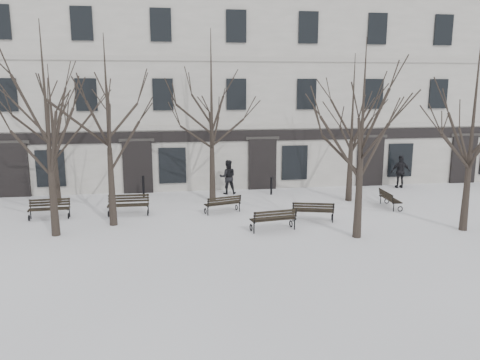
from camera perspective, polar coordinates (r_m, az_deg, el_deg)
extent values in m
plane|color=white|center=(19.01, -3.16, -6.54)|extent=(100.00, 100.00, 0.00)
cube|color=beige|center=(31.07, -5.47, 10.69)|extent=(40.00, 10.00, 11.00)
cube|color=#A9A49B|center=(26.14, -4.83, 6.41)|extent=(40.00, 0.12, 0.25)
cube|color=#A9A49B|center=(26.08, -4.97, 14.54)|extent=(40.00, 0.12, 0.25)
cube|color=black|center=(26.18, -4.81, 5.32)|extent=(40.00, 0.10, 0.60)
cube|color=black|center=(27.65, -25.91, 1.08)|extent=(1.60, 0.22, 2.90)
cube|color=#2D2B28|center=(27.41, -26.21, 4.15)|extent=(1.90, 0.08, 0.18)
cube|color=black|center=(27.13, -22.09, 1.32)|extent=(1.50, 0.14, 2.00)
cube|color=black|center=(26.40, -12.35, 1.53)|extent=(1.60, 0.22, 2.90)
cube|color=#2D2B28|center=(26.16, -12.50, 4.76)|extent=(1.90, 0.08, 0.18)
cube|color=black|center=(26.34, -8.23, 1.77)|extent=(1.50, 0.14, 2.00)
cube|color=black|center=(26.82, 2.74, 1.94)|extent=(1.60, 0.22, 2.90)
cube|color=#2D2B28|center=(26.57, 2.78, 5.11)|extent=(1.90, 0.08, 0.18)
cube|color=black|center=(27.24, 6.66, 2.13)|extent=(1.50, 0.14, 2.00)
cube|color=black|center=(28.76, 15.56, 2.17)|extent=(1.60, 0.22, 2.90)
cube|color=#2D2B28|center=(28.54, 15.76, 5.13)|extent=(1.90, 0.08, 0.18)
cube|color=black|center=(29.58, 18.93, 2.32)|extent=(1.50, 0.14, 2.00)
cube|color=black|center=(31.66, 25.56, 2.28)|extent=(1.60, 0.22, 2.90)
cube|color=#2D2B28|center=(31.45, 25.84, 4.97)|extent=(1.90, 0.08, 0.18)
cube|color=black|center=(27.31, -26.63, 9.26)|extent=(1.10, 0.14, 1.70)
cube|color=black|center=(26.35, -18.23, 9.85)|extent=(1.10, 0.14, 1.70)
cube|color=black|center=(26.54, -18.73, 17.63)|extent=(1.10, 0.14, 1.70)
cube|color=black|center=(25.98, -9.37, 10.25)|extent=(1.10, 0.14, 1.70)
cube|color=black|center=(26.17, -9.64, 18.15)|extent=(1.10, 0.14, 1.70)
cube|color=black|center=(26.22, -0.46, 10.41)|extent=(1.10, 0.14, 1.70)
cube|color=black|center=(26.41, -0.47, 18.24)|extent=(1.10, 0.14, 1.70)
cube|color=black|center=(27.06, 8.10, 10.33)|extent=(1.10, 0.14, 1.70)
cube|color=black|center=(27.24, 8.32, 17.92)|extent=(1.10, 0.14, 1.70)
cube|color=black|center=(28.44, 15.98, 10.05)|extent=(1.10, 0.14, 1.70)
cube|color=black|center=(28.61, 16.39, 17.27)|extent=(1.10, 0.14, 1.70)
cube|color=black|center=(30.29, 23.01, 9.65)|extent=(1.10, 0.14, 1.70)
cube|color=black|center=(30.45, 23.55, 16.42)|extent=(1.10, 0.14, 1.70)
cone|color=black|center=(19.73, -21.85, -1.47)|extent=(0.34, 0.34, 3.47)
cone|color=black|center=(20.45, -15.38, -0.83)|extent=(0.34, 0.34, 3.33)
cone|color=black|center=(18.71, 14.26, -2.11)|extent=(0.34, 0.34, 3.19)
cone|color=black|center=(21.15, 25.88, -1.28)|extent=(0.34, 0.34, 3.26)
cone|color=black|center=(25.33, -21.51, 0.58)|extent=(0.34, 0.34, 2.90)
cone|color=black|center=(23.93, -3.41, 1.64)|extent=(0.34, 0.34, 3.61)
cone|color=black|center=(24.66, 13.24, 1.07)|extent=(0.34, 0.34, 3.12)
torus|color=black|center=(22.67, -24.33, -4.24)|extent=(0.07, 0.29, 0.28)
cylinder|color=black|center=(22.98, -24.16, -3.81)|extent=(0.05, 0.05, 0.44)
cube|color=black|center=(22.76, -24.29, -3.39)|extent=(0.08, 0.54, 0.05)
torus|color=black|center=(22.36, -20.17, -4.13)|extent=(0.07, 0.29, 0.28)
cylinder|color=black|center=(22.67, -20.06, -3.69)|extent=(0.05, 0.05, 0.44)
cube|color=black|center=(22.45, -20.16, -3.27)|extent=(0.08, 0.54, 0.05)
cube|color=black|center=(22.38, -22.34, -3.42)|extent=(1.76, 0.19, 0.03)
cube|color=black|center=(22.51, -22.28, -3.33)|extent=(1.76, 0.19, 0.03)
cube|color=black|center=(22.64, -22.22, -3.25)|extent=(1.76, 0.19, 0.03)
cube|color=black|center=(22.77, -22.16, -3.16)|extent=(1.76, 0.19, 0.03)
cube|color=black|center=(22.78, -22.17, -2.83)|extent=(1.75, 0.14, 0.09)
cube|color=black|center=(22.77, -22.18, -2.53)|extent=(1.75, 0.14, 0.09)
cube|color=black|center=(22.77, -22.19, -2.23)|extent=(1.75, 0.14, 0.09)
cylinder|color=black|center=(22.96, -24.20, -2.76)|extent=(0.05, 0.14, 0.48)
cylinder|color=black|center=(22.65, -20.11, -2.63)|extent=(0.05, 0.14, 0.48)
torus|color=black|center=(19.91, 6.23, -5.32)|extent=(0.10, 0.31, 0.30)
cylinder|color=black|center=(19.55, 6.67, -5.37)|extent=(0.05, 0.05, 0.47)
cube|color=black|center=(19.65, 6.46, -4.57)|extent=(0.14, 0.58, 0.05)
torus|color=black|center=(19.30, 1.35, -5.80)|extent=(0.10, 0.31, 0.30)
cylinder|color=black|center=(18.93, 1.72, -5.87)|extent=(0.05, 0.05, 0.47)
cube|color=black|center=(19.03, 1.54, -5.03)|extent=(0.14, 0.58, 0.05)
cube|color=black|center=(19.52, 3.80, -4.56)|extent=(1.87, 0.38, 0.04)
cube|color=black|center=(19.39, 3.95, -4.68)|extent=(1.87, 0.38, 0.04)
cube|color=black|center=(19.26, 4.11, -4.79)|extent=(1.87, 0.38, 0.04)
cube|color=black|center=(19.13, 4.27, -4.91)|extent=(1.87, 0.38, 0.04)
cube|color=black|center=(19.06, 4.32, -4.55)|extent=(1.86, 0.32, 0.09)
cube|color=black|center=(19.00, 4.35, -4.20)|extent=(1.86, 0.32, 0.09)
cube|color=black|center=(18.95, 4.38, -3.85)|extent=(1.86, 0.32, 0.09)
cylinder|color=black|center=(19.36, 6.80, -4.18)|extent=(0.06, 0.15, 0.52)
cylinder|color=black|center=(18.73, 1.81, -4.64)|extent=(0.06, 0.15, 0.52)
torus|color=black|center=(21.16, 11.15, -4.48)|extent=(0.12, 0.30, 0.29)
cylinder|color=black|center=(20.79, 11.24, -4.53)|extent=(0.05, 0.05, 0.45)
cube|color=black|center=(20.90, 11.22, -3.79)|extent=(0.19, 0.55, 0.05)
torus|color=black|center=(21.08, 6.49, -4.39)|extent=(0.12, 0.30, 0.29)
cylinder|color=black|center=(20.71, 6.50, -4.44)|extent=(0.05, 0.05, 0.45)
cube|color=black|center=(20.83, 6.51, -3.70)|extent=(0.19, 0.55, 0.05)
cube|color=black|center=(21.05, 8.85, -3.54)|extent=(1.78, 0.55, 0.04)
cube|color=black|center=(20.92, 8.86, -3.64)|extent=(1.78, 0.55, 0.04)
cube|color=black|center=(20.78, 8.88, -3.74)|extent=(1.78, 0.55, 0.04)
cube|color=black|center=(20.65, 8.89, -3.84)|extent=(1.78, 0.55, 0.04)
cube|color=black|center=(20.57, 8.91, -3.52)|extent=(1.76, 0.50, 0.09)
cube|color=black|center=(20.52, 8.92, -3.21)|extent=(1.76, 0.50, 0.09)
cube|color=black|center=(20.47, 8.93, -2.90)|extent=(1.76, 0.50, 0.09)
cylinder|color=black|center=(20.60, 11.30, -3.44)|extent=(0.08, 0.15, 0.50)
cylinder|color=black|center=(20.52, 6.52, -3.35)|extent=(0.08, 0.15, 0.50)
torus|color=black|center=(22.09, -15.74, -4.01)|extent=(0.06, 0.30, 0.30)
cylinder|color=black|center=(22.43, -15.62, -3.54)|extent=(0.05, 0.05, 0.47)
cube|color=black|center=(22.19, -15.72, -3.08)|extent=(0.06, 0.57, 0.05)
torus|color=black|center=(21.91, -11.17, -3.92)|extent=(0.06, 0.30, 0.30)
cylinder|color=black|center=(22.25, -11.12, -3.45)|extent=(0.05, 0.05, 0.47)
cube|color=black|center=(22.01, -11.17, -2.99)|extent=(0.06, 0.57, 0.05)
cube|color=black|center=(21.86, -13.52, -3.13)|extent=(1.86, 0.11, 0.04)
cube|color=black|center=(22.00, -13.48, -3.04)|extent=(1.86, 0.11, 0.04)
cube|color=black|center=(22.14, -13.44, -2.95)|extent=(1.86, 0.11, 0.04)
cube|color=black|center=(22.28, -13.41, -2.86)|extent=(1.86, 0.11, 0.04)
cube|color=black|center=(22.29, -13.41, -2.49)|extent=(1.86, 0.06, 0.09)
cube|color=black|center=(22.28, -13.42, -2.17)|extent=(1.86, 0.06, 0.09)
cube|color=black|center=(22.27, -13.43, -1.85)|extent=(1.86, 0.06, 0.09)
cylinder|color=black|center=(22.40, -15.65, -2.40)|extent=(0.04, 0.15, 0.51)
cylinder|color=black|center=(22.22, -11.15, -2.30)|extent=(0.04, 0.15, 0.51)
torus|color=black|center=(22.47, -0.44, -3.35)|extent=(0.12, 0.27, 0.27)
cylinder|color=black|center=(22.15, -0.08, -3.35)|extent=(0.05, 0.05, 0.42)
cube|color=black|center=(22.25, -0.26, -2.73)|extent=(0.19, 0.51, 0.05)
torus|color=black|center=(21.89, -4.25, -3.78)|extent=(0.12, 0.27, 0.27)
cylinder|color=black|center=(21.56, -3.94, -3.79)|extent=(0.05, 0.05, 0.42)
cube|color=black|center=(21.66, -4.11, -3.15)|extent=(0.19, 0.51, 0.05)
cube|color=black|center=(22.12, -2.36, -2.77)|extent=(1.64, 0.55, 0.03)
cube|color=black|center=(22.01, -2.23, -2.85)|extent=(1.64, 0.55, 0.03)
cube|color=black|center=(21.89, -2.10, -2.92)|extent=(1.64, 0.55, 0.03)
cube|color=black|center=(21.77, -1.97, -3.00)|extent=(1.64, 0.55, 0.03)
cube|color=black|center=(21.71, -1.93, -2.71)|extent=(1.63, 0.50, 0.08)
cube|color=black|center=(21.66, -1.92, -2.43)|extent=(1.63, 0.50, 0.08)
cube|color=black|center=(21.62, -1.90, -2.16)|extent=(1.63, 0.50, 0.08)
cylinder|color=black|center=(21.99, 0.00, -2.40)|extent=(0.07, 0.14, 0.47)
cylinder|color=black|center=(21.40, -3.89, -2.81)|extent=(0.07, 0.14, 0.47)
torus|color=black|center=(23.46, 18.95, -3.35)|extent=(0.27, 0.06, 0.27)
cylinder|color=black|center=(23.31, 18.22, -3.20)|extent=(0.05, 0.05, 0.41)
cube|color=black|center=(23.33, 18.62, -2.69)|extent=(0.51, 0.07, 0.05)
torus|color=black|center=(24.84, 17.46, -2.46)|extent=(0.27, 0.06, 0.27)
cylinder|color=black|center=(24.70, 16.77, -2.31)|extent=(0.05, 0.05, 0.41)
cube|color=black|center=(24.71, 17.15, -1.83)|extent=(0.51, 0.07, 0.05)
cube|color=black|center=(24.09, 18.31, -2.19)|extent=(0.15, 1.65, 0.03)
cube|color=black|center=(24.04, 18.03, -2.20)|extent=(0.15, 1.65, 0.03)
cube|color=black|center=(23.99, 17.75, -2.21)|extent=(0.15, 1.65, 0.03)
cube|color=black|center=(23.94, 17.46, -2.22)|extent=(0.15, 1.65, 0.03)
cube|color=black|center=(23.90, 17.40, -1.95)|extent=(0.10, 1.65, 0.08)
cube|color=black|center=(23.87, 17.37, -1.69)|extent=(0.10, 1.65, 0.08)
cube|color=black|center=(23.84, 17.34, -1.44)|extent=(0.10, 1.65, 0.08)
cylinder|color=black|center=(23.19, 18.11, -2.28)|extent=(0.13, 0.04, 0.46)
cylinder|color=black|center=(24.58, 16.66, -1.43)|extent=(0.13, 0.04, 0.46)
cylinder|color=black|center=(25.65, -11.69, -0.84)|extent=(0.13, 0.13, 1.04)
sphere|color=black|center=(25.55, -11.74, 0.35)|extent=(0.15, 0.15, 0.15)
cylinder|color=black|center=(25.60, 3.83, -0.79)|extent=(0.11, 0.11, 0.92)
sphere|color=black|center=(25.51, 3.85, 0.26)|extent=(0.13, 0.13, 0.13)
imported|color=black|center=(25.85, -1.49, -1.69)|extent=(0.95, 0.75, 1.89)
imported|color=black|center=(28.92, 18.87, -0.90)|extent=(1.15, 0.57, 1.90)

